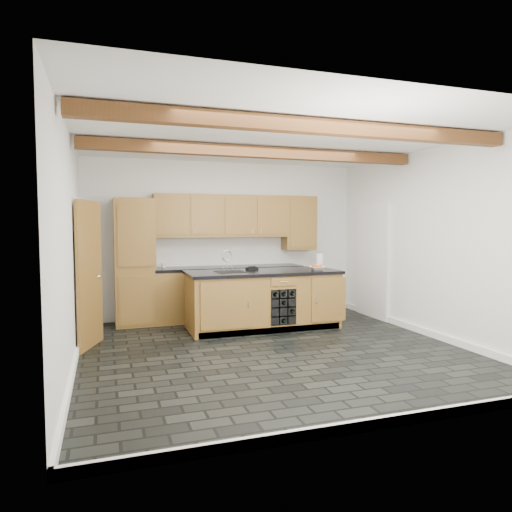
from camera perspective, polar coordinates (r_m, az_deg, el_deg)
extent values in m
plane|color=black|center=(6.23, 2.22, -11.66)|extent=(5.00, 5.00, 0.00)
plane|color=white|center=(8.39, -3.78, 2.08)|extent=(5.00, 0.00, 5.00)
plane|color=white|center=(5.63, -22.29, 0.85)|extent=(0.00, 5.00, 5.00)
plane|color=white|center=(7.27, 21.04, 1.52)|extent=(0.00, 5.00, 5.00)
plane|color=white|center=(6.10, 2.30, 14.57)|extent=(5.00, 5.00, 0.00)
cube|color=brown|center=(5.00, 7.35, 15.74)|extent=(4.90, 0.15, 0.15)
cube|color=brown|center=(6.64, 0.42, 12.83)|extent=(4.90, 0.15, 0.15)
cube|color=white|center=(5.85, -21.73, -12.46)|extent=(0.04, 5.00, 0.10)
cube|color=white|center=(7.43, 20.65, -8.93)|extent=(0.04, 5.00, 0.10)
cube|color=white|center=(4.11, 15.23, -19.48)|extent=(5.00, 0.04, 0.10)
cube|color=white|center=(6.95, -21.24, -1.72)|extent=(0.06, 0.94, 2.04)
cube|color=olive|center=(6.60, -20.09, -2.16)|extent=(0.31, 0.77, 2.00)
cube|color=white|center=(8.49, 14.38, -0.59)|extent=(0.06, 0.98, 2.04)
cube|color=black|center=(8.50, 14.52, -0.72)|extent=(0.02, 0.86, 1.96)
cube|color=olive|center=(7.85, -14.94, -0.74)|extent=(0.65, 0.60, 2.10)
cube|color=olive|center=(8.18, -3.38, -4.73)|extent=(2.60, 0.60, 0.88)
cube|color=black|center=(8.12, -3.40, -1.48)|extent=(2.64, 0.62, 0.05)
cube|color=white|center=(8.38, -3.92, 0.64)|extent=(2.60, 0.02, 0.52)
cube|color=olive|center=(8.18, -4.33, 5.00)|extent=(2.40, 0.35, 0.75)
cube|color=olive|center=(8.67, 5.36, 4.11)|extent=(0.60, 0.35, 1.00)
cube|color=olive|center=(7.42, 0.86, -5.62)|extent=(2.40, 0.90, 0.88)
cube|color=black|center=(7.36, 0.86, -2.05)|extent=(2.46, 0.96, 0.05)
cube|color=olive|center=(6.77, -3.63, -6.21)|extent=(0.80, 0.02, 0.70)
cube|color=olive|center=(7.37, 9.08, -5.42)|extent=(0.60, 0.02, 0.70)
cube|color=black|center=(7.21, 3.04, -6.24)|extent=(0.42, 0.30, 0.56)
cylinder|color=black|center=(7.21, 3.15, -7.93)|extent=(0.07, 0.26, 0.07)
cylinder|color=black|center=(7.14, 3.16, -4.63)|extent=(0.07, 0.26, 0.07)
cylinder|color=black|center=(7.19, 4.20, -4.57)|extent=(0.07, 0.26, 0.07)
cylinder|color=black|center=(7.16, 3.16, -5.74)|extent=(0.07, 0.26, 0.07)
cylinder|color=black|center=(7.09, 2.11, -4.69)|extent=(0.07, 0.26, 0.07)
cylinder|color=black|center=(7.24, 4.19, -6.77)|extent=(0.07, 0.26, 0.07)
cube|color=black|center=(7.20, -3.27, -2.03)|extent=(0.45, 0.40, 0.02)
cylinder|color=silver|center=(7.36, -3.64, -1.08)|extent=(0.02, 0.02, 0.20)
torus|color=silver|center=(7.35, -3.65, 0.01)|extent=(0.18, 0.02, 0.18)
cylinder|color=silver|center=(7.35, -4.24, -1.56)|extent=(0.02, 0.02, 0.08)
cylinder|color=silver|center=(7.39, -3.04, -1.52)|extent=(0.02, 0.02, 0.08)
cube|color=black|center=(7.50, -0.51, -1.58)|extent=(0.21, 0.15, 0.04)
cylinder|color=black|center=(7.49, -0.51, -1.36)|extent=(0.13, 0.13, 0.02)
imported|color=silver|center=(7.50, 7.63, -1.53)|extent=(0.28, 0.28, 0.06)
sphere|color=#AD172C|center=(7.52, 7.97, -1.25)|extent=(0.07, 0.07, 0.07)
sphere|color=gold|center=(7.54, 7.58, -1.23)|extent=(0.07, 0.07, 0.07)
sphere|color=#497B21|center=(7.50, 7.25, -1.26)|extent=(0.07, 0.07, 0.07)
sphere|color=red|center=(7.45, 7.44, -1.30)|extent=(0.07, 0.07, 0.07)
sphere|color=orange|center=(7.46, 7.89, -1.30)|extent=(0.07, 0.07, 0.07)
cylinder|color=white|center=(7.98, 7.97, -0.58)|extent=(0.12, 0.12, 0.24)
imported|color=white|center=(7.96, -11.50, -1.17)|extent=(0.10, 0.10, 0.09)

